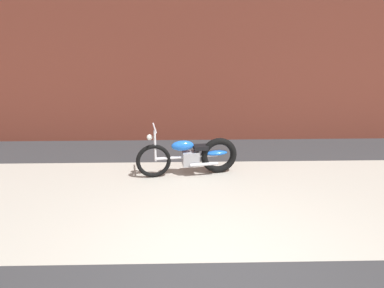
# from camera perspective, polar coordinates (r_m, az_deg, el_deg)

# --- Properties ---
(ground_plane) EXTENTS (80.00, 80.00, 0.00)m
(ground_plane) POSITION_cam_1_polar(r_m,az_deg,el_deg) (5.49, 3.01, -16.65)
(ground_plane) COLOR #2D2D30
(sidewalk_slab) EXTENTS (36.00, 3.50, 0.01)m
(sidewalk_slab) POSITION_cam_1_polar(r_m,az_deg,el_deg) (6.97, 1.95, -8.06)
(sidewalk_slab) COLOR #9E998E
(sidewalk_slab) RESTS_ON ground
(brick_building_wall) EXTENTS (36.00, 0.50, 4.81)m
(brick_building_wall) POSITION_cam_1_polar(r_m,az_deg,el_deg) (9.64, 0.93, 14.73)
(brick_building_wall) COLOR brown
(brick_building_wall) RESTS_ON ground
(motorcycle_blue) EXTENTS (2.00, 0.61, 1.03)m
(motorcycle_blue) POSITION_cam_1_polar(r_m,az_deg,el_deg) (7.81, 0.36, -1.66)
(motorcycle_blue) COLOR black
(motorcycle_blue) RESTS_ON ground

